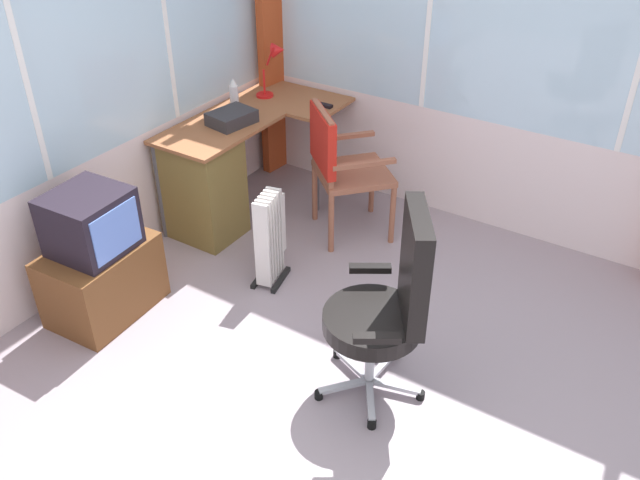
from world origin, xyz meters
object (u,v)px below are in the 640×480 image
object	(u,v)px
desk	(211,179)
space_heater	(271,236)
tv_remote	(323,105)
tv_on_stand	(99,262)
wooden_armchair	(336,157)
desk_lamp	(275,61)
spray_bottle	(234,93)
paper_tray	(232,118)
office_chair	(391,300)

from	to	relation	value
desk	space_heater	xyz separation A→B (m)	(-0.26, -0.71, -0.09)
tv_remote	tv_on_stand	size ratio (longest dim) A/B	0.18
wooden_armchair	desk_lamp	bearing A→B (deg)	62.22
spray_bottle	tv_on_stand	size ratio (longest dim) A/B	0.27
tv_remote	paper_tray	xyz separation A→B (m)	(-0.60, 0.36, 0.03)
tv_remote	desk	bearing A→B (deg)	154.41
tv_remote	space_heater	distance (m)	1.21
space_heater	paper_tray	bearing A→B (deg)	53.54
desk_lamp	spray_bottle	bearing A→B (deg)	162.75
desk_lamp	space_heater	size ratio (longest dim) A/B	0.63
office_chair	desk	bearing A→B (deg)	67.64
desk	paper_tray	bearing A→B (deg)	-10.52
desk	tv_remote	distance (m)	0.99
office_chair	wooden_armchair	bearing A→B (deg)	41.43
spray_bottle	space_heater	world-z (taller)	spray_bottle
desk	office_chair	size ratio (longest dim) A/B	1.31
wooden_armchair	paper_tray	bearing A→B (deg)	104.92
desk	desk_lamp	bearing A→B (deg)	1.29
desk	wooden_armchair	xyz separation A→B (m)	(0.42, -0.77, 0.19)
space_heater	spray_bottle	bearing A→B (deg)	48.56
desk_lamp	spray_bottle	xyz separation A→B (m)	(-0.36, 0.11, -0.16)
paper_tray	space_heater	xyz separation A→B (m)	(-0.49, -0.66, -0.47)
wooden_armchair	office_chair	bearing A→B (deg)	-138.57
space_heater	tv_on_stand	bearing A→B (deg)	141.19
desk	office_chair	bearing A→B (deg)	-112.36
tv_remote	paper_tray	bearing A→B (deg)	149.38
paper_tray	tv_on_stand	size ratio (longest dim) A/B	0.37
desk_lamp	paper_tray	bearing A→B (deg)	-174.29
spray_bottle	office_chair	bearing A→B (deg)	-122.23
desk	tv_remote	xyz separation A→B (m)	(0.83, -0.40, 0.35)
office_chair	space_heater	world-z (taller)	office_chair
paper_tray	spray_bottle	bearing A→B (deg)	34.83
wooden_armchair	tv_on_stand	xyz separation A→B (m)	(-1.50, 0.71, -0.24)
tv_on_stand	desk	bearing A→B (deg)	2.83
tv_on_stand	space_heater	size ratio (longest dim) A/B	1.30
spray_bottle	office_chair	size ratio (longest dim) A/B	0.20
tv_remote	tv_on_stand	distance (m)	1.98
spray_bottle	paper_tray	size ratio (longest dim) A/B	0.72
tv_on_stand	tv_remote	bearing A→B (deg)	-10.45
tv_remote	spray_bottle	bearing A→B (deg)	123.91
spray_bottle	office_chair	distance (m)	2.28
office_chair	paper_tray	bearing A→B (deg)	61.16
desk	desk_lamp	size ratio (longest dim) A/B	3.54
tv_on_stand	office_chair	bearing A→B (deg)	-78.85
spray_bottle	office_chair	world-z (taller)	office_chair
tv_on_stand	space_heater	world-z (taller)	tv_on_stand
office_chair	space_heater	xyz separation A→B (m)	(0.47, 1.08, -0.27)
paper_tray	office_chair	xyz separation A→B (m)	(-0.96, -1.74, -0.20)
desk_lamp	office_chair	xyz separation A→B (m)	(-1.57, -1.81, -0.42)
tv_remote	spray_bottle	xyz separation A→B (m)	(-0.35, 0.53, 0.09)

